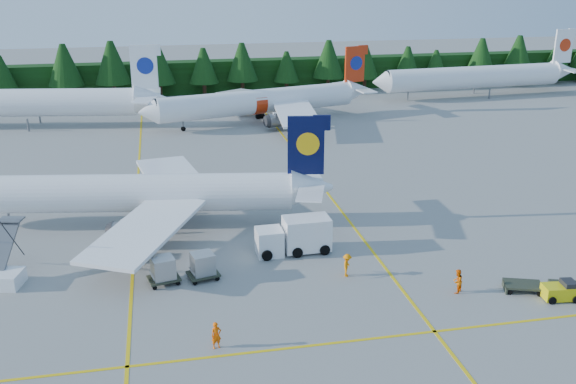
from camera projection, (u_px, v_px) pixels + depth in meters
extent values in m
plane|color=gray|center=(325.00, 297.00, 47.19)|extent=(320.00, 320.00, 0.00)
cube|color=yellow|center=(136.00, 213.00, 63.04)|extent=(0.25, 120.00, 0.01)
cube|color=yellow|center=(332.00, 199.00, 66.78)|extent=(0.25, 120.00, 0.01)
cube|color=yellow|center=(348.00, 341.00, 41.65)|extent=(80.00, 0.25, 0.01)
cube|color=black|center=(217.00, 76.00, 121.90)|extent=(220.00, 4.00, 6.00)
cylinder|color=white|center=(130.00, 193.00, 59.27)|extent=(30.12, 8.40, 3.52)
cube|color=#070B35|center=(306.00, 145.00, 58.32)|extent=(3.35, 0.85, 5.46)
cube|color=white|center=(170.00, 173.00, 66.58)|extent=(7.19, 13.85, 1.00)
cylinder|color=slate|center=(150.00, 192.00, 64.70)|extent=(3.26, 2.32, 1.85)
cube|color=white|center=(145.00, 229.00, 52.48)|extent=(10.78, 14.16, 1.00)
cylinder|color=slate|center=(130.00, 232.00, 55.08)|extent=(3.26, 2.32, 1.85)
cylinder|color=slate|center=(9.00, 219.00, 59.71)|extent=(0.21, 0.21, 1.50)
cylinder|color=white|center=(258.00, 102.00, 97.92)|extent=(31.33, 11.19, 3.69)
cone|color=white|center=(148.00, 112.00, 91.04)|extent=(3.40, 4.21, 3.69)
cube|color=red|center=(355.00, 64.00, 103.29)|extent=(3.48, 1.16, 5.72)
cube|color=white|center=(255.00, 95.00, 105.90)|extent=(12.03, 14.67, 1.05)
cylinder|color=slate|center=(250.00, 106.00, 103.46)|extent=(3.51, 2.64, 1.94)
cube|color=white|center=(297.00, 114.00, 92.56)|extent=(6.48, 14.19, 1.05)
cylinder|color=slate|center=(278.00, 120.00, 94.36)|extent=(3.51, 2.64, 1.94)
cylinder|color=slate|center=(183.00, 126.00, 93.94)|extent=(0.22, 0.22, 1.57)
cylinder|color=white|center=(17.00, 103.00, 95.22)|extent=(35.23, 9.38, 4.12)
cube|color=white|center=(144.00, 67.00, 94.34)|extent=(3.92, 0.95, 6.38)
cylinder|color=white|center=(473.00, 77.00, 117.34)|extent=(34.29, 6.58, 4.01)
cone|color=white|center=(380.00, 82.00, 112.61)|extent=(3.10, 4.21, 4.01)
cube|color=white|center=(564.00, 46.00, 120.41)|extent=(3.83, 0.64, 6.22)
cylinder|color=slate|center=(408.00, 96.00, 114.96)|extent=(0.24, 0.24, 1.60)
cube|color=slate|center=(2.00, 246.00, 50.07)|extent=(2.56, 4.38, 3.06)
cube|color=slate|center=(11.00, 219.00, 51.54)|extent=(2.09, 1.63, 0.12)
cube|color=white|center=(269.00, 242.00, 53.81)|extent=(2.21, 2.21, 2.26)
cube|color=black|center=(269.00, 236.00, 53.63)|extent=(1.88, 2.09, 0.97)
cube|color=white|center=(307.00, 233.00, 54.33)|extent=(3.94, 2.47, 2.80)
cube|color=#D9CC0C|center=(560.00, 292.00, 46.75)|extent=(2.68, 1.65, 1.00)
cube|color=black|center=(569.00, 284.00, 46.58)|extent=(1.04, 1.28, 0.45)
cube|color=#2E3225|center=(523.00, 285.00, 47.97)|extent=(3.12, 2.49, 0.16)
cube|color=#2E3225|center=(570.00, 286.00, 47.76)|extent=(3.12, 2.49, 0.16)
cube|color=#2E3225|center=(164.00, 278.00, 49.11)|extent=(2.68, 2.28, 0.15)
cube|color=#A2A4A6|center=(163.00, 268.00, 48.81)|extent=(1.96, 1.92, 1.65)
cube|color=#2E3225|center=(203.00, 274.00, 49.81)|extent=(2.68, 2.28, 0.15)
cube|color=#A2A4A6|center=(203.00, 263.00, 49.51)|extent=(1.96, 1.92, 1.65)
imported|color=#FF5C05|center=(216.00, 335.00, 40.68)|extent=(0.74, 0.58, 1.81)
imported|color=#FD6905|center=(457.00, 281.00, 47.56)|extent=(1.15, 1.14, 1.87)
imported|color=orange|center=(347.00, 265.00, 50.09)|extent=(0.82, 0.93, 1.87)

